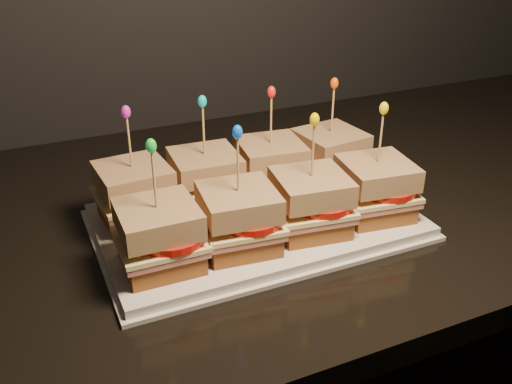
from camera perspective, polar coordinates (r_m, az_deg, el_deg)
name	(u,v)px	position (r m, az deg, el deg)	size (l,w,h in m)	color
cabinet	(370,366)	(1.26, 11.34, -16.69)	(2.38, 0.68, 0.84)	black
granite_slab	(393,176)	(1.01, 13.58, 1.55)	(2.42, 0.72, 0.04)	black
platter	(256,222)	(0.79, 0.00, -2.97)	(0.42, 0.26, 0.02)	white
platter_rim	(256,225)	(0.79, 0.00, -3.35)	(0.43, 0.27, 0.01)	white
sandwich_0_bread_bot	(137,210)	(0.79, -11.84, -1.82)	(0.09, 0.09, 0.02)	#632F10
sandwich_0_ham	(136,200)	(0.78, -11.95, -0.79)	(0.10, 0.09, 0.01)	#B76052
sandwich_0_cheese	(135,195)	(0.78, -12.00, -0.33)	(0.10, 0.09, 0.01)	#FFF1A0
sandwich_0_tomato	(145,191)	(0.77, -11.08, 0.14)	(0.09, 0.09, 0.01)	red
sandwich_0_bread_top	(133,177)	(0.77, -12.19, 1.47)	(0.09, 0.09, 0.03)	#642F13
sandwich_0_pick	(130,145)	(0.75, -12.52, 4.58)	(0.00, 0.00, 0.09)	tan
sandwich_0_frill	(126,112)	(0.73, -12.88, 7.83)	(0.01, 0.01, 0.02)	#C71FA4
sandwich_1_bread_bot	(207,196)	(0.81, -4.97, -0.45)	(0.09, 0.09, 0.02)	#632F10
sandwich_1_ham	(206,186)	(0.80, -5.02, 0.57)	(0.10, 0.09, 0.01)	#B76052
sandwich_1_cheese	(206,182)	(0.80, -5.04, 1.02)	(0.10, 0.09, 0.01)	#FFF1A0
sandwich_1_tomato	(215,177)	(0.80, -4.10, 1.49)	(0.09, 0.09, 0.01)	red
sandwich_1_bread_top	(205,164)	(0.79, -5.12, 2.79)	(0.09, 0.09, 0.03)	#642F13
sandwich_1_pick	(204,134)	(0.77, -5.25, 5.84)	(0.00, 0.00, 0.09)	tan
sandwich_1_frill	(202,101)	(0.76, -5.40, 9.02)	(0.01, 0.01, 0.02)	#11B5C3
sandwich_2_bread_bot	(270,184)	(0.85, 1.43, 0.85)	(0.09, 0.09, 0.02)	#632F10
sandwich_2_ham	(270,174)	(0.84, 1.45, 1.83)	(0.10, 0.09, 0.01)	#B76052
sandwich_2_cheese	(270,169)	(0.84, 1.45, 2.27)	(0.10, 0.09, 0.01)	#FFF1A0
sandwich_2_tomato	(280,165)	(0.83, 2.38, 2.72)	(0.09, 0.09, 0.01)	red
sandwich_2_bread_top	(271,152)	(0.82, 1.47, 3.98)	(0.09, 0.09, 0.03)	#642F13
sandwich_2_pick	(271,123)	(0.81, 1.51, 6.93)	(0.00, 0.00, 0.09)	tan
sandwich_2_frill	(271,92)	(0.79, 1.55, 9.98)	(0.01, 0.01, 0.02)	red
sandwich_3_bread_bot	(329,172)	(0.89, 7.28, 2.01)	(0.09, 0.09, 0.02)	#632F10
sandwich_3_ham	(329,162)	(0.88, 7.34, 2.96)	(0.10, 0.09, 0.01)	#B76052
sandwich_3_cheese	(330,158)	(0.88, 7.37, 3.38)	(0.10, 0.09, 0.01)	#FFF1A0
sandwich_3_tomato	(339,154)	(0.88, 8.27, 3.80)	(0.09, 0.09, 0.01)	red
sandwich_3_bread_top	(331,142)	(0.87, 7.47, 5.02)	(0.09, 0.09, 0.03)	#642F13
sandwich_3_pick	(332,113)	(0.85, 7.66, 7.83)	(0.00, 0.00, 0.09)	tan
sandwich_3_frill	(334,83)	(0.84, 7.85, 10.72)	(0.01, 0.01, 0.02)	#F15106
sandwich_4_bread_bot	(161,256)	(0.69, -9.48, -6.29)	(0.09, 0.09, 0.02)	#632F10
sandwich_4_ham	(160,244)	(0.68, -9.58, -5.15)	(0.10, 0.09, 0.01)	#B76052
sandwich_4_cheese	(160,239)	(0.68, -9.63, -4.65)	(0.10, 0.09, 0.01)	#FFF1A0
sandwich_4_tomato	(170,234)	(0.67, -8.55, -4.15)	(0.09, 0.09, 0.01)	red
sandwich_4_bread_top	(158,219)	(0.66, -9.81, -2.65)	(0.09, 0.09, 0.03)	#642F13
sandwich_4_pick	(154,183)	(0.64, -10.12, 0.85)	(0.00, 0.00, 0.09)	tan
sandwich_4_frill	(151,146)	(0.62, -10.46, 4.56)	(0.01, 0.01, 0.02)	green
sandwich_5_bread_bot	(239,237)	(0.71, -1.70, -4.55)	(0.09, 0.09, 0.02)	#632F10
sandwich_5_ham	(239,226)	(0.71, -1.72, -3.43)	(0.10, 0.09, 0.01)	#B76052
sandwich_5_cheese	(239,221)	(0.70, -1.73, -2.94)	(0.10, 0.09, 0.01)	#FFF1A0
sandwich_5_tomato	(250,216)	(0.70, -0.64, -2.44)	(0.09, 0.09, 0.01)	red
sandwich_5_bread_top	(239,202)	(0.69, -1.76, -0.99)	(0.09, 0.09, 0.03)	#642F13
sandwich_5_pick	(238,168)	(0.67, -1.81, 2.43)	(0.00, 0.00, 0.09)	tan
sandwich_5_frill	(237,132)	(0.65, -1.87, 6.03)	(0.01, 0.01, 0.02)	blue
sandwich_6_bread_bot	(310,221)	(0.75, 5.38, -2.88)	(0.09, 0.09, 0.02)	#632F10
sandwich_6_ham	(310,210)	(0.74, 5.43, -1.81)	(0.10, 0.09, 0.01)	#B76052
sandwich_6_cheese	(310,205)	(0.74, 5.45, -1.33)	(0.10, 0.09, 0.01)	#FFF1A0
sandwich_6_tomato	(321,200)	(0.74, 6.52, -0.84)	(0.09, 0.09, 0.01)	red
sandwich_6_bread_top	(311,187)	(0.73, 5.55, 0.55)	(0.09, 0.09, 0.03)	#642F13
sandwich_6_pick	(313,154)	(0.71, 5.71, 3.81)	(0.00, 0.00, 0.09)	tan
sandwich_6_frill	(315,119)	(0.69, 5.88, 7.23)	(0.01, 0.01, 0.02)	yellow
sandwich_7_bread_bot	(373,206)	(0.80, 11.66, -1.36)	(0.09, 0.09, 0.02)	#632F10
sandwich_7_ham	(375,195)	(0.79, 11.77, -0.34)	(0.10, 0.09, 0.01)	#B76052
sandwich_7_cheese	(375,191)	(0.79, 11.82, 0.11)	(0.10, 0.09, 0.01)	#FFF1A0
sandwich_7_tomato	(386,186)	(0.79, 12.83, 0.58)	(0.09, 0.09, 0.01)	red
sandwich_7_bread_top	(377,173)	(0.78, 12.01, 1.89)	(0.09, 0.09, 0.03)	#642F13
sandwich_7_pick	(380,141)	(0.76, 12.33, 4.97)	(0.00, 0.00, 0.09)	tan
sandwich_7_frill	(384,108)	(0.75, 12.67, 8.17)	(0.01, 0.01, 0.02)	yellow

